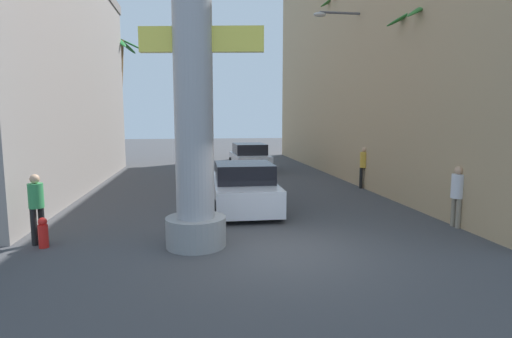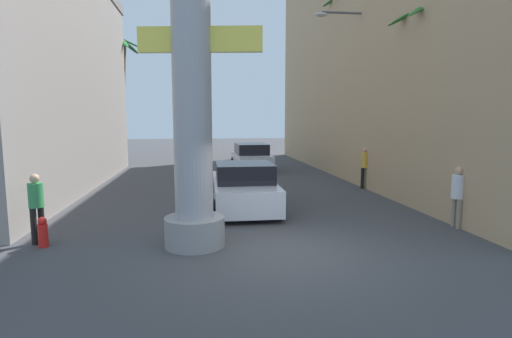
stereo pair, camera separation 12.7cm
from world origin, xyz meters
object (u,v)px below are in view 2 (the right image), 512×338
at_px(neon_sign_pole, 192,69).
at_px(palm_tree_far_left, 121,87).
at_px(palm_tree_near_right, 436,83).
at_px(palm_tree_mid_right, 347,70).
at_px(pedestrian_by_sign, 458,192).
at_px(fire_hydrant, 43,232).
at_px(car_far, 251,158).
at_px(pedestrian_mid_right, 365,164).
at_px(street_lamp, 365,81).
at_px(pedestrian_curb_left, 36,203).
at_px(car_lead, 244,188).

bearing_deg(neon_sign_pole, palm_tree_far_left, 105.28).
relative_size(palm_tree_near_right, palm_tree_mid_right, 0.73).
distance_m(palm_tree_near_right, pedestrian_by_sign, 4.42).
bearing_deg(neon_sign_pole, fire_hydrant, 173.54).
height_order(car_far, pedestrian_mid_right, pedestrian_mid_right).
bearing_deg(street_lamp, pedestrian_curb_left, -147.38).
xyz_separation_m(street_lamp, palm_tree_near_right, (0.65, -4.42, -0.46)).
relative_size(street_lamp, pedestrian_by_sign, 4.49).
distance_m(neon_sign_pole, street_lamp, 10.87).
bearing_deg(pedestrian_mid_right, palm_tree_far_left, 138.55).
bearing_deg(car_lead, palm_tree_near_right, -3.09).
height_order(street_lamp, fire_hydrant, street_lamp).
bearing_deg(pedestrian_by_sign, palm_tree_far_left, 125.27).
bearing_deg(neon_sign_pole, palm_tree_near_right, 23.11).
xyz_separation_m(car_far, pedestrian_by_sign, (4.01, -13.09, 0.26)).
bearing_deg(street_lamp, palm_tree_near_right, -81.58).
bearing_deg(palm_tree_far_left, palm_tree_near_right, -47.26).
height_order(palm_tree_near_right, palm_tree_mid_right, palm_tree_mid_right).
relative_size(car_far, pedestrian_mid_right, 2.42).
height_order(car_lead, car_far, same).
xyz_separation_m(car_lead, palm_tree_far_left, (-6.33, 13.57, 4.29)).
bearing_deg(palm_tree_near_right, street_lamp, 98.42).
xyz_separation_m(pedestrian_curb_left, pedestrian_mid_right, (10.92, 6.16, 0.06)).
xyz_separation_m(neon_sign_pole, pedestrian_curb_left, (-3.75, 0.70, -3.11)).
bearing_deg(palm_tree_mid_right, car_far, 157.64).
xyz_separation_m(street_lamp, car_far, (-4.34, 5.79, -3.91)).
bearing_deg(pedestrian_by_sign, street_lamp, 87.42).
bearing_deg(car_far, pedestrian_by_sign, -72.96).
xyz_separation_m(car_lead, pedestrian_by_sign, (5.56, -3.24, 0.29)).
bearing_deg(palm_tree_mid_right, palm_tree_far_left, 155.83).
bearing_deg(car_far, pedestrian_curb_left, -117.94).
distance_m(car_far, pedestrian_mid_right, 7.93).
bearing_deg(street_lamp, neon_sign_pole, -133.43).
bearing_deg(car_far, palm_tree_near_right, -63.92).
distance_m(street_lamp, pedestrian_by_sign, 8.17).
height_order(street_lamp, pedestrian_curb_left, street_lamp).
relative_size(neon_sign_pole, pedestrian_curb_left, 5.62).
distance_m(pedestrian_mid_right, fire_hydrant, 12.52).
bearing_deg(palm_tree_near_right, palm_tree_far_left, 132.74).
relative_size(pedestrian_by_sign, pedestrian_curb_left, 1.01).
distance_m(palm_tree_far_left, fire_hydrant, 17.65).
bearing_deg(pedestrian_curb_left, palm_tree_far_left, 93.42).
height_order(palm_tree_near_right, pedestrian_mid_right, palm_tree_near_right).
relative_size(street_lamp, palm_tree_near_right, 1.10).
height_order(car_far, palm_tree_far_left, palm_tree_far_left).
height_order(street_lamp, car_far, street_lamp).
relative_size(street_lamp, pedestrian_curb_left, 4.52).
bearing_deg(car_far, neon_sign_pole, -102.87).
xyz_separation_m(palm_tree_far_left, fire_hydrant, (1.22, -16.99, -4.64)).
relative_size(palm_tree_near_right, pedestrian_curb_left, 4.11).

